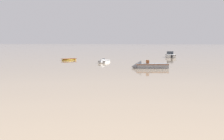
{
  "coord_description": "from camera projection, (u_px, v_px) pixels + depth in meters",
  "views": [
    {
      "loc": [
        10.46,
        -5.56,
        4.76
      ],
      "look_at": [
        2.1,
        38.56,
        0.54
      ],
      "focal_mm": 50.39,
      "sensor_mm": 36.0,
      "label": 1
    }
  ],
  "objects": [
    {
      "name": "rowboat_moored_0",
      "position": [
        69.0,
        60.0,
        75.46
      ],
      "size": [
        3.66,
        4.06,
        0.65
      ],
      "rotation": [
        0.0,
        0.0,
        0.89
      ],
      "color": "gold",
      "rests_on": "ground"
    },
    {
      "name": "motorboat_moored_2",
      "position": [
        170.0,
        56.0,
        89.95
      ],
      "size": [
        3.04,
        6.79,
        2.5
      ],
      "rotation": [
        0.0,
        0.0,
        1.69
      ],
      "color": "white",
      "rests_on": "ground"
    },
    {
      "name": "motorboat_moored_5",
      "position": [
        103.0,
        62.0,
        67.01
      ],
      "size": [
        1.9,
        4.49,
        1.5
      ],
      "rotation": [
        0.0,
        0.0,
        4.62
      ],
      "color": "white",
      "rests_on": "ground"
    },
    {
      "name": "motorboat_moored_1",
      "position": [
        147.0,
        66.0,
        54.47
      ],
      "size": [
        6.65,
        3.47,
        2.17
      ],
      "rotation": [
        0.0,
        0.0,
        3.35
      ],
      "color": "gray",
      "rests_on": "ground"
    }
  ]
}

